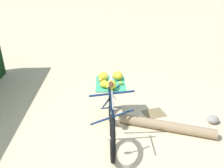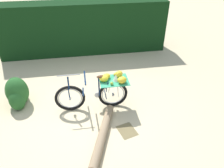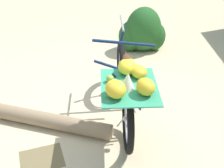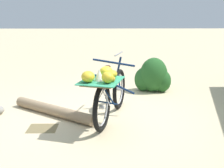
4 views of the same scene
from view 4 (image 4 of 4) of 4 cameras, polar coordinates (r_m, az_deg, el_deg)
ground_plane at (r=4.68m, az=0.18°, el=-6.83°), size 60.00×60.00×0.00m
bicycle at (r=4.33m, az=-0.61°, el=-1.53°), size 0.91×1.79×1.03m
fallen_log at (r=4.83m, az=-12.13°, el=-5.37°), size 1.54×1.16×0.18m
shrub_cluster at (r=6.18m, az=8.53°, el=1.51°), size 0.80×0.55×0.76m
leaf_litter_patch at (r=4.36m, az=-14.28°, el=-8.92°), size 0.44×0.36×0.01m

